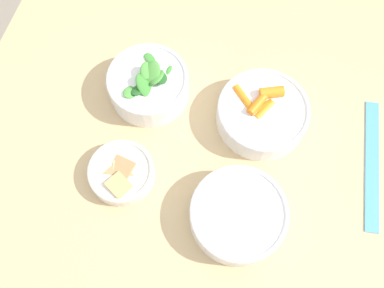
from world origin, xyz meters
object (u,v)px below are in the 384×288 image
bowl_beans_hotdog (238,215)px  ruler (372,164)px  bowl_cookies (121,172)px  bowl_greens (149,84)px  bowl_carrots (262,113)px

bowl_beans_hotdog → ruler: bearing=127.0°
bowl_cookies → ruler: size_ratio=0.46×
bowl_cookies → bowl_beans_hotdog: bearing=84.1°
bowl_cookies → ruler: bearing=108.0°
bowl_greens → bowl_cookies: bowl_greens is taller
bowl_carrots → ruler: bowl_carrots is taller
bowl_cookies → ruler: 0.52m
bowl_greens → ruler: (0.04, 0.50, -0.04)m
ruler → bowl_cookies: bearing=-72.0°
bowl_beans_hotdog → ruler: (-0.19, 0.25, -0.03)m
bowl_carrots → bowl_beans_hotdog: bowl_carrots is taller
bowl_greens → ruler: size_ratio=0.61×
bowl_beans_hotdog → ruler: bowl_beans_hotdog is taller
bowl_greens → bowl_cookies: size_ratio=1.32×
bowl_carrots → ruler: bearing=81.1°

